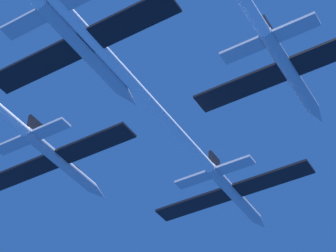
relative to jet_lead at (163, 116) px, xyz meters
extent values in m
cylinder|color=#B2BAC6|center=(0.00, 17.30, -0.03)|extent=(1.42, 12.89, 1.42)
cone|color=#B2BAC6|center=(0.00, 25.16, -0.03)|extent=(1.39, 2.84, 1.39)
ellipsoid|color=black|center=(0.00, 20.13, 0.57)|extent=(0.99, 2.58, 0.71)
cube|color=black|center=(-5.61, 16.65, -0.03)|extent=(9.80, 2.84, 0.31)
cube|color=black|center=(5.61, 16.65, -0.03)|extent=(9.80, 2.84, 0.31)
cube|color=black|center=(0.00, 12.14, 1.71)|extent=(0.37, 2.32, 2.06)
cube|color=#B2BAC6|center=(-2.91, 11.88, -0.03)|extent=(4.41, 1.70, 0.31)
cube|color=#B2BAC6|center=(2.91, 11.88, -0.03)|extent=(4.41, 1.70, 0.31)
cylinder|color=white|center=(0.00, -12.80, -0.03)|extent=(1.28, 47.29, 1.28)
cylinder|color=#B2BAC6|center=(-15.69, 1.85, 1.29)|extent=(1.42, 12.89, 1.42)
cone|color=#B2BAC6|center=(-15.69, 9.71, 1.29)|extent=(1.39, 2.84, 1.39)
ellipsoid|color=black|center=(-15.69, 4.68, 1.89)|extent=(0.99, 2.58, 0.71)
cube|color=black|center=(-21.29, 1.20, 1.29)|extent=(9.80, 2.84, 0.31)
cube|color=black|center=(-10.08, 1.20, 1.29)|extent=(9.80, 2.84, 0.31)
cube|color=black|center=(-15.69, -3.31, 3.03)|extent=(0.37, 2.32, 2.06)
cube|color=#B2BAC6|center=(-18.60, -3.57, 1.29)|extent=(4.41, 1.70, 0.31)
cube|color=#B2BAC6|center=(-12.77, -3.57, 1.29)|extent=(4.41, 1.70, 0.31)
cylinder|color=#B2BAC6|center=(14.04, 2.51, 1.58)|extent=(1.42, 12.89, 1.42)
cone|color=#B2BAC6|center=(14.04, 10.37, 1.58)|extent=(1.39, 2.84, 1.39)
ellipsoid|color=black|center=(14.04, 5.35, 2.18)|extent=(0.99, 2.58, 0.71)
cube|color=black|center=(8.43, 1.86, 1.58)|extent=(9.80, 2.84, 0.31)
cube|color=black|center=(14.04, -2.65, 3.32)|extent=(0.37, 2.32, 2.06)
cube|color=#B2BAC6|center=(11.12, -2.91, 1.58)|extent=(4.41, 1.70, 0.31)
cube|color=#B2BAC6|center=(16.95, -2.91, 1.58)|extent=(4.41, 1.70, 0.31)
cylinder|color=#B2BAC6|center=(-1.29, -12.50, -0.28)|extent=(1.42, 12.89, 1.42)
cone|color=#B2BAC6|center=(-1.29, -4.64, -0.28)|extent=(1.39, 2.84, 1.39)
ellipsoid|color=black|center=(-1.29, -9.66, 0.32)|extent=(0.99, 2.58, 0.71)
cube|color=black|center=(-6.90, -13.15, -0.28)|extent=(9.80, 2.84, 0.31)
cube|color=black|center=(4.32, -13.15, -0.28)|extent=(9.80, 2.84, 0.31)
cube|color=black|center=(-1.29, -17.66, 1.46)|extent=(0.37, 2.32, 2.06)
cube|color=#B2BAC6|center=(-4.20, -17.92, -0.28)|extent=(4.41, 1.70, 0.31)
camera|label=1|loc=(27.35, -44.33, -46.18)|focal=68.61mm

